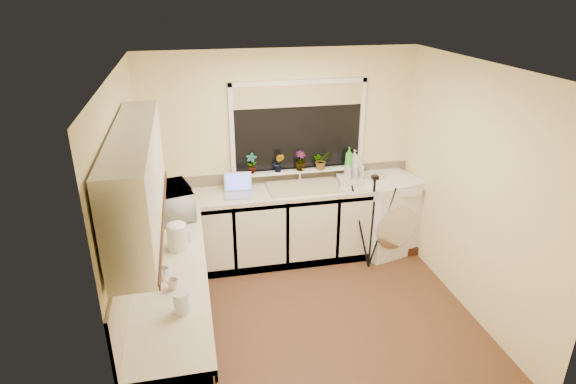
{
  "coord_description": "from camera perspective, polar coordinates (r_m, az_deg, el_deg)",
  "views": [
    {
      "loc": [
        -1.05,
        -3.81,
        3.05
      ],
      "look_at": [
        -0.12,
        0.55,
        1.15
      ],
      "focal_mm": 30.01,
      "sensor_mm": 36.0,
      "label": 1
    }
  ],
  "objects": [
    {
      "name": "wall_right",
      "position": [
        4.99,
        21.11,
        -0.01
      ],
      "size": [
        0.0,
        3.0,
        3.0
      ],
      "primitive_type": "plane",
      "rotation": [
        1.57,
        0.0,
        -1.57
      ],
      "color": "#F9E4A6",
      "rests_on": "ground"
    },
    {
      "name": "sink",
      "position": [
        5.59,
        1.83,
        0.59
      ],
      "size": [
        0.82,
        0.46,
        0.03
      ],
      "primitive_type": "cube",
      "color": "tan",
      "rests_on": "worktop_back"
    },
    {
      "name": "washing_machine",
      "position": [
        6.07,
        11.42,
        -2.52
      ],
      "size": [
        0.82,
        0.8,
        0.95
      ],
      "primitive_type": "cube",
      "rotation": [
        0.0,
        0.0,
        0.27
      ],
      "color": "white",
      "rests_on": "floor"
    },
    {
      "name": "worktop_left",
      "position": [
        4.14,
        -13.81,
        -9.33
      ],
      "size": [
        0.6,
        2.4,
        0.04
      ],
      "primitive_type": "cube",
      "color": "beige",
      "rests_on": "base_cabinet_left"
    },
    {
      "name": "splashback_left",
      "position": [
        4.04,
        -18.23,
        -6.67
      ],
      "size": [
        0.02,
        2.4,
        0.45
      ],
      "primitive_type": "cube",
      "color": "beige",
      "rests_on": "wall_left"
    },
    {
      "name": "window_blind",
      "position": [
        5.54,
        1.31,
        11.34
      ],
      "size": [
        1.5,
        0.02,
        0.25
      ],
      "primitive_type": "cube",
      "color": "tan",
      "rests_on": "wall_back"
    },
    {
      "name": "wall_front",
      "position": [
        3.13,
        10.34,
        -13.07
      ],
      "size": [
        3.2,
        0.0,
        3.2
      ],
      "primitive_type": "plane",
      "rotation": [
        -1.57,
        0.0,
        0.0
      ],
      "color": "#F9E4A6",
      "rests_on": "ground"
    },
    {
      "name": "laptop",
      "position": [
        5.45,
        -5.94,
        0.36
      ],
      "size": [
        0.34,
        0.35,
        0.22
      ],
      "rotation": [
        0.0,
        0.0,
        -0.11
      ],
      "color": "#ACACB4",
      "rests_on": "worktop_back"
    },
    {
      "name": "wall_back",
      "position": [
        5.72,
        -0.8,
        4.45
      ],
      "size": [
        3.2,
        0.0,
        3.2
      ],
      "primitive_type": "plane",
      "rotation": [
        1.57,
        0.0,
        0.0
      ],
      "color": "#F9E4A6",
      "rests_on": "ground"
    },
    {
      "name": "base_cabinet_back",
      "position": [
        5.71,
        -3.37,
        -4.32
      ],
      "size": [
        2.55,
        0.6,
        0.86
      ],
      "primitive_type": "cube",
      "color": "silver",
      "rests_on": "floor"
    },
    {
      "name": "plant_d",
      "position": [
        5.74,
        3.93,
        3.76
      ],
      "size": [
        0.23,
        0.22,
        0.21
      ],
      "primitive_type": "imported",
      "rotation": [
        0.0,
        0.0,
        0.3
      ],
      "color": "#999999",
      "rests_on": "windowsill"
    },
    {
      "name": "soap_bottle_clear",
      "position": [
        5.9,
        7.86,
        4.05
      ],
      "size": [
        0.1,
        0.1,
        0.2
      ],
      "primitive_type": "imported",
      "rotation": [
        0.0,
        0.0,
        0.12
      ],
      "color": "#999999",
      "rests_on": "windowsill"
    },
    {
      "name": "windowsill",
      "position": [
        5.76,
        1.3,
        2.57
      ],
      "size": [
        1.6,
        0.14,
        0.03
      ],
      "primitive_type": "cube",
      "color": "white",
      "rests_on": "wall_back"
    },
    {
      "name": "tripod",
      "position": [
        5.57,
        9.88,
        -3.63
      ],
      "size": [
        0.65,
        0.65,
        1.16
      ],
      "primitive_type": null,
      "rotation": [
        0.0,
        0.0,
        0.16
      ],
      "color": "black",
      "rests_on": "floor"
    },
    {
      "name": "cup_back",
      "position": [
        5.85,
        10.65,
        1.64
      ],
      "size": [
        0.15,
        0.15,
        0.1
      ],
      "primitive_type": "imported",
      "rotation": [
        0.0,
        0.0,
        0.17
      ],
      "color": "beige",
      "rests_on": "worktop_back"
    },
    {
      "name": "cup_left",
      "position": [
        3.88,
        -13.49,
        -10.58
      ],
      "size": [
        0.11,
        0.11,
        0.08
      ],
      "primitive_type": "imported",
      "rotation": [
        0.0,
        0.0,
        0.28
      ],
      "color": "beige",
      "rests_on": "worktop_left"
    },
    {
      "name": "soap_bottle_green",
      "position": [
        5.84,
        7.23,
        4.12
      ],
      "size": [
        0.1,
        0.1,
        0.24
      ],
      "primitive_type": "imported",
      "rotation": [
        0.0,
        0.0,
        -0.09
      ],
      "color": "green",
      "rests_on": "windowsill"
    },
    {
      "name": "glass_jug",
      "position": [
        3.6,
        -12.51,
        -12.68
      ],
      "size": [
        0.11,
        0.11,
        0.16
      ],
      "primitive_type": "cylinder",
      "color": "silver",
      "rests_on": "worktop_left"
    },
    {
      "name": "faucet",
      "position": [
        5.72,
        1.42,
        2.26
      ],
      "size": [
        0.03,
        0.03,
        0.24
      ],
      "primitive_type": "cylinder",
      "color": "silver",
      "rests_on": "worktop_back"
    },
    {
      "name": "wall_left",
      "position": [
        4.26,
        -18.22,
        -3.54
      ],
      "size": [
        0.0,
        3.0,
        3.0
      ],
      "primitive_type": "plane",
      "rotation": [
        1.57,
        0.0,
        1.57
      ],
      "color": "#F9E4A6",
      "rests_on": "ground"
    },
    {
      "name": "upper_cabinet",
      "position": [
        3.61,
        -17.42,
        1.68
      ],
      "size": [
        0.28,
        1.9,
        0.7
      ],
      "primitive_type": "cube",
      "color": "silver",
      "rests_on": "wall_left"
    },
    {
      "name": "base_cabinet_left",
      "position": [
        4.39,
        -13.24,
        -14.3
      ],
      "size": [
        0.54,
        2.4,
        0.86
      ],
      "primitive_type": "cube",
      "color": "silver",
      "rests_on": "floor"
    },
    {
      "name": "plant_c",
      "position": [
        5.69,
        1.49,
        3.72
      ],
      "size": [
        0.16,
        0.16,
        0.23
      ],
      "primitive_type": "imported",
      "rotation": [
        0.0,
        0.0,
        0.28
      ],
      "color": "#999999",
      "rests_on": "windowsill"
    },
    {
      "name": "steel_jar",
      "position": [
        4.01,
        -14.45,
        -9.34
      ],
      "size": [
        0.07,
        0.07,
        0.1
      ],
      "primitive_type": "cylinder",
      "color": "silver",
      "rests_on": "worktop_left"
    },
    {
      "name": "floor",
      "position": [
        5.0,
        2.77,
        -14.59
      ],
      "size": [
        3.2,
        3.2,
        0.0
      ],
      "primitive_type": "plane",
      "color": "brown",
      "rests_on": "ground"
    },
    {
      "name": "ceiling",
      "position": [
        4.0,
        3.46,
        14.39
      ],
      "size": [
        3.2,
        3.2,
        0.0
      ],
      "primitive_type": "plane",
      "rotation": [
        3.14,
        0.0,
        0.0
      ],
      "color": "white",
      "rests_on": "ground"
    },
    {
      "name": "microwave",
      "position": [
        5.02,
        -13.59,
        -1.1
      ],
      "size": [
        0.5,
        0.63,
        0.31
      ],
      "primitive_type": "imported",
      "rotation": [
        0.0,
        0.0,
        1.82
      ],
      "color": "white",
      "rests_on": "worktop_left"
    },
    {
      "name": "plant_a",
      "position": [
        5.6,
        -4.33,
        3.39
      ],
      "size": [
        0.15,
        0.12,
        0.24
      ],
      "primitive_type": "imported",
      "rotation": [
        0.0,
        0.0,
        -0.27
      ],
      "color": "#999999",
      "rests_on": "windowsill"
    },
    {
      "name": "dish_rack",
      "position": [
        5.81,
        7.96,
        1.45
      ],
      "size": [
        0.45,
        0.36,
        0.06
      ],
      "primitive_type": "cube",
      "rotation": [
        0.0,
        0.0,
        -0.13
      ],
      "color": "beige",
      "rests_on": "worktop_back"
    },
    {
      "name": "plant_b",
      "position": [
        5.63,
        -1.08,
        3.5
      ],
      "size": [
        0.15,
        0.14,
        0.23
      ],
      "primitive_type": "imported",
      "rotation": [
        0.0,
        0.0,
        -0.39
      ],
      "color": "#999999",
      "rests_on": "windowsill"
    },
    {
      "name": "worktop_back",
      "position": [
        5.57,
        -0.17,
        0.12
      ],
      "size": [
        3.2,
        0.6,
        0.04
      ],
      "primitive_type": "cube",
      "color": "beige",
      "rests_on": "base_cabinet_back"
    },
    {
      "name": "splashback_back",
      "position": [
        5.79,
        -0.76,
        2.02
      ],
      "size": [
        3.2,
        0.02,
        0.14
      ],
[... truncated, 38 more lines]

